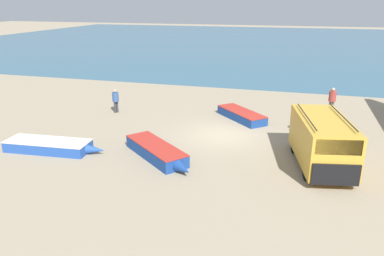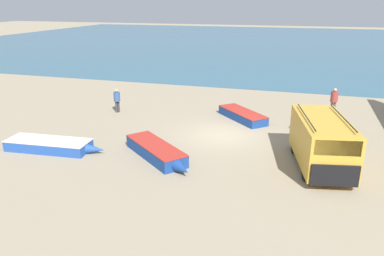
{
  "view_description": "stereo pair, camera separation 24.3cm",
  "coord_description": "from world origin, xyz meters",
  "px_view_note": "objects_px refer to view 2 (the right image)",
  "views": [
    {
      "loc": [
        3.85,
        -19.9,
        7.38
      ],
      "look_at": [
        -1.26,
        -2.02,
        1.0
      ],
      "focal_mm": 35.0,
      "sensor_mm": 36.0,
      "label": 1
    },
    {
      "loc": [
        4.09,
        -19.84,
        7.38
      ],
      "look_at": [
        -1.26,
        -2.02,
        1.0
      ],
      "focal_mm": 35.0,
      "sensor_mm": 36.0,
      "label": 2
    }
  ],
  "objects_px": {
    "fishing_rowboat_2": "(158,152)",
    "fishing_rowboat_0": "(52,145)",
    "fisherman_1": "(334,99)",
    "fisherman_2": "(308,118)",
    "fisherman_0": "(117,98)",
    "parked_van": "(322,141)",
    "fishing_rowboat_1": "(241,115)"
  },
  "relations": [
    {
      "from": "fishing_rowboat_0",
      "to": "fisherman_0",
      "type": "xyz_separation_m",
      "value": [
        0.02,
        7.25,
        0.7
      ]
    },
    {
      "from": "parked_van",
      "to": "fishing_rowboat_0",
      "type": "xyz_separation_m",
      "value": [
        -13.21,
        -1.89,
        -0.99
      ]
    },
    {
      "from": "fishing_rowboat_2",
      "to": "fisherman_0",
      "type": "relative_size",
      "value": 2.71
    },
    {
      "from": "fishing_rowboat_2",
      "to": "fisherman_2",
      "type": "xyz_separation_m",
      "value": [
        6.99,
        5.54,
        0.72
      ]
    },
    {
      "from": "fishing_rowboat_1",
      "to": "fisherman_0",
      "type": "bearing_deg",
      "value": 52.51
    },
    {
      "from": "fishing_rowboat_2",
      "to": "fisherman_1",
      "type": "bearing_deg",
      "value": 90.27
    },
    {
      "from": "fishing_rowboat_0",
      "to": "fisherman_0",
      "type": "bearing_deg",
      "value": 85.3
    },
    {
      "from": "fishing_rowboat_2",
      "to": "fisherman_1",
      "type": "xyz_separation_m",
      "value": [
        8.65,
        10.4,
        0.76
      ]
    },
    {
      "from": "fishing_rowboat_1",
      "to": "fisherman_1",
      "type": "height_order",
      "value": "fisherman_1"
    },
    {
      "from": "fishing_rowboat_2",
      "to": "fisherman_2",
      "type": "height_order",
      "value": "fisherman_2"
    },
    {
      "from": "fisherman_0",
      "to": "fisherman_2",
      "type": "distance_m",
      "value": 12.62
    },
    {
      "from": "fishing_rowboat_1",
      "to": "fisherman_1",
      "type": "relative_size",
      "value": 2.22
    },
    {
      "from": "fishing_rowboat_2",
      "to": "fisherman_2",
      "type": "relative_size",
      "value": 2.58
    },
    {
      "from": "fisherman_2",
      "to": "fishing_rowboat_0",
      "type": "bearing_deg",
      "value": -102.33
    },
    {
      "from": "parked_van",
      "to": "fishing_rowboat_2",
      "type": "relative_size",
      "value": 1.2
    },
    {
      "from": "fishing_rowboat_1",
      "to": "fishing_rowboat_2",
      "type": "bearing_deg",
      "value": 115.39
    },
    {
      "from": "parked_van",
      "to": "fisherman_0",
      "type": "bearing_deg",
      "value": -123.47
    },
    {
      "from": "fishing_rowboat_2",
      "to": "fisherman_0",
      "type": "xyz_separation_m",
      "value": [
        -5.59,
        6.6,
        0.66
      ]
    },
    {
      "from": "fishing_rowboat_2",
      "to": "fisherman_1",
      "type": "distance_m",
      "value": 13.55
    },
    {
      "from": "fishing_rowboat_0",
      "to": "fisherman_1",
      "type": "height_order",
      "value": "fisherman_1"
    },
    {
      "from": "parked_van",
      "to": "fishing_rowboat_1",
      "type": "distance_m",
      "value": 7.96
    },
    {
      "from": "fishing_rowboat_2",
      "to": "fishing_rowboat_0",
      "type": "bearing_deg",
      "value": -133.38
    },
    {
      "from": "parked_van",
      "to": "fishing_rowboat_2",
      "type": "height_order",
      "value": "parked_van"
    },
    {
      "from": "fishing_rowboat_1",
      "to": "fisherman_0",
      "type": "xyz_separation_m",
      "value": [
        -8.44,
        -0.96,
        0.7
      ]
    },
    {
      "from": "fisherman_0",
      "to": "fisherman_2",
      "type": "relative_size",
      "value": 0.95
    },
    {
      "from": "fisherman_1",
      "to": "fisherman_0",
      "type": "bearing_deg",
      "value": -77.89
    },
    {
      "from": "fishing_rowboat_0",
      "to": "parked_van",
      "type": "bearing_deg",
      "value": 3.64
    },
    {
      "from": "fishing_rowboat_0",
      "to": "fishing_rowboat_1",
      "type": "distance_m",
      "value": 11.79
    },
    {
      "from": "fisherman_1",
      "to": "fisherman_2",
      "type": "distance_m",
      "value": 5.14
    },
    {
      "from": "fisherman_2",
      "to": "parked_van",
      "type": "bearing_deg",
      "value": -30.41
    },
    {
      "from": "fisherman_1",
      "to": "fisherman_2",
      "type": "height_order",
      "value": "fisherman_1"
    },
    {
      "from": "fisherman_1",
      "to": "fishing_rowboat_0",
      "type": "bearing_deg",
      "value": -55.07
    }
  ]
}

